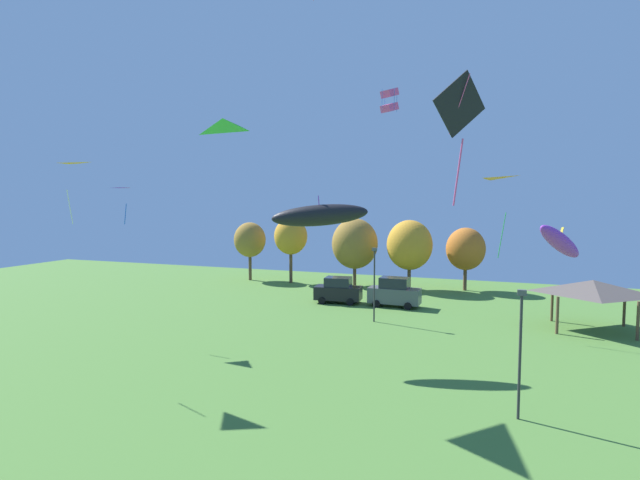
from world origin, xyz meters
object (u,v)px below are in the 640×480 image
object	(u,v)px
kite_flying_4	(130,197)
treeline_tree_1	(291,237)
kite_flying_5	(560,242)
parked_car_second_from_left	(394,292)
kite_flying_7	(520,193)
light_post_1	(520,346)
treeline_tree_3	(410,245)
kite_flying_1	(57,177)
light_post_0	(374,280)
kite_flying_6	(459,110)
treeline_tree_2	(355,244)
treeline_tree_4	(466,249)
park_pavilion	(593,287)
kite_flying_11	(199,156)
parked_car_leftmost	(338,290)
kite_flying_2	(389,100)
kite_flying_0	(319,215)
treeline_tree_0	(250,240)

from	to	relation	value
kite_flying_4	treeline_tree_1	xyz separation A→B (m)	(1.87, 23.38, -4.26)
kite_flying_5	parked_car_second_from_left	distance (m)	17.78
kite_flying_7	light_post_1	size ratio (longest dim) A/B	0.85
parked_car_second_from_left	treeline_tree_3	distance (m)	9.43
kite_flying_1	light_post_0	size ratio (longest dim) A/B	0.47
kite_flying_6	treeline_tree_3	xyz separation A→B (m)	(-7.71, 36.49, -7.06)
treeline_tree_1	treeline_tree_3	world-z (taller)	treeline_tree_1
kite_flying_1	treeline_tree_2	xyz separation A→B (m)	(7.13, 31.81, -5.84)
kite_flying_7	treeline_tree_1	size ratio (longest dim) A/B	0.64
treeline_tree_2	kite_flying_5	bearing A→B (deg)	-50.12
light_post_0	treeline_tree_4	world-z (taller)	treeline_tree_4
parked_car_second_from_left	park_pavilion	size ratio (longest dim) A/B	0.72
kite_flying_11	parked_car_second_from_left	world-z (taller)	kite_flying_11
parked_car_leftmost	treeline_tree_4	xyz separation A→B (m)	(10.30, 10.55, 3.13)
kite_flying_2	treeline_tree_1	bearing A→B (deg)	125.11
kite_flying_0	treeline_tree_0	distance (m)	29.44
light_post_0	kite_flying_0	bearing A→B (deg)	-97.77
light_post_0	treeline_tree_4	distance (m)	17.27
parked_car_leftmost	light_post_1	world-z (taller)	light_post_1
kite_flying_2	treeline_tree_1	world-z (taller)	kite_flying_2
kite_flying_5	parked_car_second_from_left	size ratio (longest dim) A/B	0.89
kite_flying_7	treeline_tree_3	bearing A→B (deg)	123.71
kite_flying_2	park_pavilion	bearing A→B (deg)	41.89
light_post_0	treeline_tree_4	bearing A→B (deg)	71.24
light_post_0	treeline_tree_3	distance (m)	14.77
parked_car_leftmost	treeline_tree_3	world-z (taller)	treeline_tree_3
kite_flying_7	treeline_tree_2	distance (m)	22.92
kite_flying_2	treeline_tree_4	bearing A→B (deg)	83.61
park_pavilion	treeline_tree_3	size ratio (longest dim) A/B	0.86
treeline_tree_3	treeline_tree_4	distance (m)	5.72
kite_flying_11	treeline_tree_1	size ratio (longest dim) A/B	0.47
kite_flying_2	kite_flying_4	distance (m)	18.74
treeline_tree_2	parked_car_leftmost	bearing A→B (deg)	-82.74
treeline_tree_3	treeline_tree_4	world-z (taller)	treeline_tree_3
kite_flying_4	kite_flying_5	bearing A→B (deg)	5.16
kite_flying_6	treeline_tree_0	bearing A→B (deg)	125.68
kite_flying_5	treeline_tree_0	bearing A→B (deg)	145.44
light_post_1	treeline_tree_0	size ratio (longest dim) A/B	0.82
kite_flying_6	kite_flying_7	size ratio (longest dim) A/B	0.80
kite_flying_11	light_post_1	xyz separation A→B (m)	(15.93, -0.68, -8.39)
kite_flying_4	kite_flying_11	distance (m)	10.63
kite_flying_7	treeline_tree_0	world-z (taller)	kite_flying_7
kite_flying_11	parked_car_leftmost	bearing A→B (deg)	86.12
kite_flying_1	treeline_tree_1	bearing A→B (deg)	90.30
kite_flying_1	kite_flying_0	bearing A→B (deg)	32.96
kite_flying_2	kite_flying_6	bearing A→B (deg)	-69.93
light_post_0	treeline_tree_3	xyz separation A→B (m)	(0.07, 14.70, 1.43)
light_post_0	treeline_tree_1	size ratio (longest dim) A/B	0.77
kite_flying_4	park_pavilion	bearing A→B (deg)	20.97
kite_flying_4	treeline_tree_4	world-z (taller)	kite_flying_4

